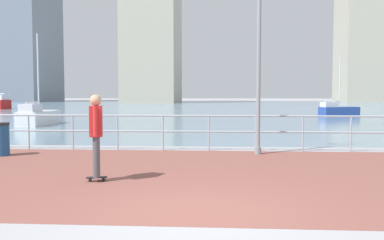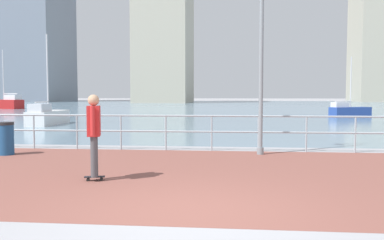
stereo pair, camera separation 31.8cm
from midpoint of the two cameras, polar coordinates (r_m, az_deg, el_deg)
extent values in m
plane|color=#9E9EA3|center=(45.91, 4.96, 1.47)|extent=(220.00, 220.00, 0.00)
cube|color=brown|center=(9.00, 2.59, -7.40)|extent=(28.00, 7.21, 0.01)
cube|color=#6B899E|center=(57.46, 5.08, 1.90)|extent=(180.00, 88.00, 0.00)
cylinder|color=#9EADB7|center=(13.88, -20.35, -1.54)|extent=(0.05, 0.05, 1.06)
cylinder|color=#9EADB7|center=(13.33, -14.92, -1.64)|extent=(0.05, 0.05, 1.06)
cylinder|color=#9EADB7|center=(12.90, -9.08, -1.73)|extent=(0.05, 0.05, 1.06)
cylinder|color=#9EADB7|center=(12.62, -2.92, -1.80)|extent=(0.05, 0.05, 1.06)
cylinder|color=#9EADB7|center=(12.50, 3.45, -1.86)|extent=(0.05, 0.05, 1.06)
cylinder|color=#9EADB7|center=(12.52, 9.87, -1.90)|extent=(0.05, 0.05, 1.06)
cylinder|color=#9EADB7|center=(12.71, 16.18, -1.91)|extent=(0.05, 0.05, 1.06)
cylinder|color=#9EADB7|center=(13.04, 22.23, -1.90)|extent=(0.05, 0.05, 1.06)
cylinder|color=#9EADB7|center=(12.46, 3.46, 0.56)|extent=(25.20, 0.06, 0.06)
cylinder|color=#9EADB7|center=(12.49, 3.45, -1.62)|extent=(25.20, 0.06, 0.06)
cylinder|color=gray|center=(11.98, 10.14, -4.22)|extent=(0.19, 0.19, 0.20)
cylinder|color=gray|center=(11.90, 10.28, 7.57)|extent=(0.12, 0.12, 5.11)
cylinder|color=black|center=(8.50, -11.33, -7.94)|extent=(0.07, 0.04, 0.06)
cylinder|color=black|center=(8.43, -11.36, -8.04)|extent=(0.07, 0.04, 0.06)
cylinder|color=black|center=(8.52, -13.07, -7.94)|extent=(0.07, 0.04, 0.06)
cylinder|color=black|center=(8.44, -13.12, -8.04)|extent=(0.07, 0.04, 0.06)
cube|color=black|center=(8.46, -12.23, -7.66)|extent=(0.41, 0.20, 0.02)
cylinder|color=#4C4C51|center=(8.47, -12.23, -4.83)|extent=(0.16, 0.16, 0.80)
cylinder|color=#4C4C51|center=(8.31, -12.30, -4.99)|extent=(0.16, 0.16, 0.80)
cube|color=red|center=(8.32, -12.33, -0.13)|extent=(0.31, 0.39, 0.60)
cylinder|color=red|center=(8.55, -12.22, 0.07)|extent=(0.11, 0.11, 0.57)
cylinder|color=red|center=(8.09, -12.45, -0.13)|extent=(0.11, 0.11, 0.57)
sphere|color=tan|center=(8.30, -12.37, 2.69)|extent=(0.22, 0.22, 0.22)
cylinder|color=navy|center=(12.74, -23.64, -2.53)|extent=(0.44, 0.44, 0.85)
cylinder|color=#262628|center=(12.70, -23.69, -0.44)|extent=(0.46, 0.46, 0.08)
cube|color=white|center=(24.48, -18.83, 0.30)|extent=(1.17, 3.60, 0.77)
cube|color=silver|center=(23.48, -19.89, 1.60)|extent=(0.80, 1.30, 0.43)
cylinder|color=silver|center=(24.48, -18.95, 6.18)|extent=(0.09, 0.09, 4.26)
cylinder|color=silver|center=(23.73, -19.62, 2.34)|extent=(0.10, 1.61, 0.07)
cube|color=#284799|center=(34.34, 21.22, 1.09)|extent=(3.38, 2.26, 0.70)
cube|color=silver|center=(33.70, 19.97, 2.00)|extent=(1.36, 1.13, 0.39)
cylinder|color=silver|center=(34.32, 21.31, 4.91)|extent=(0.08, 0.08, 3.88)
cylinder|color=silver|center=(33.86, 20.32, 2.46)|extent=(1.36, 0.66, 0.06)
cube|color=#B21E1E|center=(52.84, -24.33, 2.00)|extent=(5.07, 3.02, 1.04)
cube|color=silver|center=(51.74, -23.29, 2.90)|extent=(1.99, 1.57, 0.58)
cylinder|color=silver|center=(52.87, -24.42, 5.69)|extent=(0.12, 0.12, 5.77)
cylinder|color=silver|center=(52.03, -23.59, 3.33)|extent=(2.09, 0.81, 0.09)
cube|color=#B2AD99|center=(84.79, -3.66, 10.71)|extent=(10.17, 16.91, 24.36)
cube|color=slate|center=(101.58, -20.84, 11.44)|extent=(13.34, 16.79, 31.87)
camera|label=1|loc=(0.16, -89.08, 0.06)|focal=38.69mm
camera|label=2|loc=(0.16, 90.92, -0.06)|focal=38.69mm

